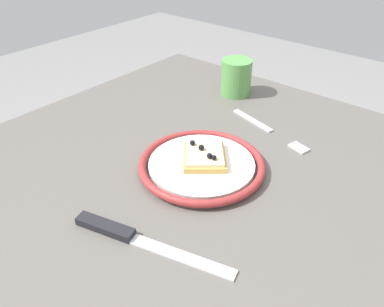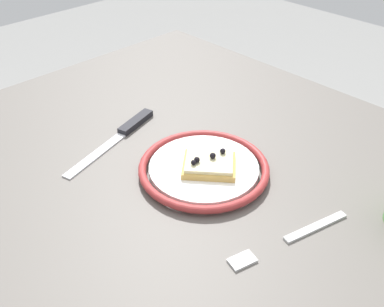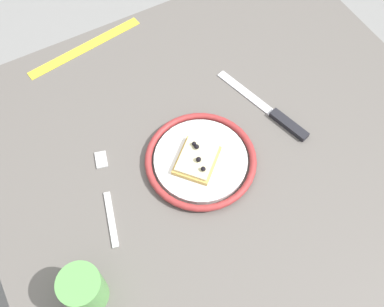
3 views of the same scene
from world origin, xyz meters
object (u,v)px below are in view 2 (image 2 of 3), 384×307
object	(u,v)px
dining_table	(180,198)
plate	(204,168)
pizza_slice_near	(209,164)
knife	(126,130)
fork	(290,239)

from	to	relation	value
dining_table	plate	world-z (taller)	plate
pizza_slice_near	dining_table	bearing A→B (deg)	6.33
dining_table	plate	size ratio (longest dim) A/B	4.30
plate	knife	distance (m)	0.19
plate	fork	bearing A→B (deg)	173.53
dining_table	plate	distance (m)	0.11
pizza_slice_near	fork	world-z (taller)	pizza_slice_near
pizza_slice_near	knife	world-z (taller)	pizza_slice_near
fork	pizza_slice_near	bearing A→B (deg)	-7.48
pizza_slice_near	fork	xyz separation A→B (m)	(-0.18, 0.02, -0.02)
dining_table	knife	xyz separation A→B (m)	(0.14, 0.01, 0.09)
knife	fork	world-z (taller)	knife
dining_table	fork	world-z (taller)	fork
dining_table	plate	xyz separation A→B (m)	(-0.06, -0.01, 0.10)
plate	pizza_slice_near	world-z (taller)	pizza_slice_near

